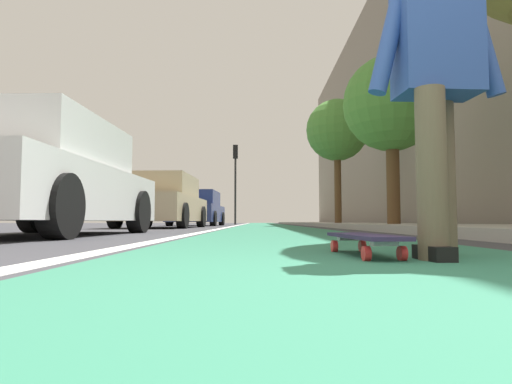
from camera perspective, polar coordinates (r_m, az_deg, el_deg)
The scene contains 13 objects.
ground_plane at distance 10.82m, azimuth 2.30°, elevation -4.80°, with size 80.00×80.00×0.00m, color #38383D.
bike_lane_paint at distance 24.82m, azimuth 1.16°, elevation -4.25°, with size 56.00×2.34×0.00m, color #2D7256.
lane_stripe_white at distance 20.84m, azimuth -2.32°, elevation -4.32°, with size 52.00×0.16×0.01m, color silver.
sidewalk_curb at distance 19.17m, azimuth 11.34°, elevation -4.12°, with size 52.00×3.20×0.12m, color #9E9B93.
building_facade at distance 24.47m, azimuth 16.07°, elevation 10.35°, with size 40.00×1.20×12.23m, color gray.
skateboard at distance 2.41m, azimuth 13.80°, elevation -5.85°, with size 0.85×0.26×0.11m.
skater_person at distance 2.49m, azimuth 22.30°, elevation 14.06°, with size 0.48×0.72×1.64m.
parked_car_near at distance 6.38m, azimuth -25.85°, elevation 1.42°, with size 4.29×2.02×1.50m.
parked_car_mid at distance 12.88m, azimuth -12.01°, elevation -1.35°, with size 4.61×2.09×1.49m.
parked_car_far at distance 18.88m, azimuth -7.61°, elevation -2.24°, with size 4.51×2.08×1.46m.
traffic_light at distance 25.98m, azimuth -2.69°, elevation 2.88°, with size 0.33×0.28×4.70m.
street_tree_mid at distance 11.46m, azimuth 17.16°, elevation 10.78°, with size 2.35×2.35×4.25m.
street_tree_far at distance 18.64m, azimuth 10.47°, elevation 7.80°, with size 2.55×2.55×5.23m.
Camera 1 is at (-0.82, 0.38, 0.18)m, focal length 30.86 mm.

